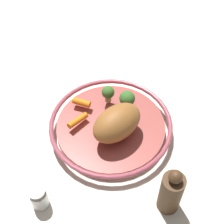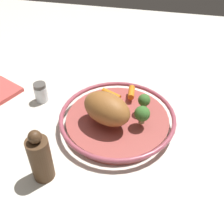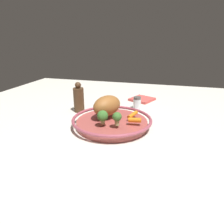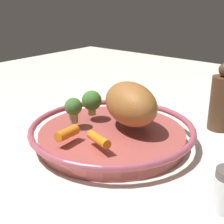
# 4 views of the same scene
# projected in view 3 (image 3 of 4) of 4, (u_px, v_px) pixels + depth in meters

# --- Properties ---
(ground_plane) EXTENTS (1.85, 1.85, 0.00)m
(ground_plane) POSITION_uv_depth(u_px,v_px,m) (112.00, 127.00, 0.91)
(ground_plane) COLOR silver
(serving_bowl) EXTENTS (0.35, 0.35, 0.04)m
(serving_bowl) POSITION_uv_depth(u_px,v_px,m) (112.00, 122.00, 0.90)
(serving_bowl) COLOR #A84C47
(serving_bowl) RESTS_ON ground_plane
(roast_chicken_piece) EXTENTS (0.17, 0.14, 0.09)m
(roast_chicken_piece) POSITION_uv_depth(u_px,v_px,m) (107.00, 106.00, 0.91)
(roast_chicken_piece) COLOR #995E2C
(roast_chicken_piece) RESTS_ON serving_bowl
(baby_carrot_near_rim) EXTENTS (0.02, 0.05, 0.02)m
(baby_carrot_near_rim) POSITION_uv_depth(u_px,v_px,m) (135.00, 120.00, 0.84)
(baby_carrot_near_rim) COLOR orange
(baby_carrot_near_rim) RESTS_ON serving_bowl
(baby_carrot_back) EXTENTS (0.07, 0.04, 0.02)m
(baby_carrot_back) POSITION_uv_depth(u_px,v_px,m) (133.00, 115.00, 0.90)
(baby_carrot_back) COLOR orange
(baby_carrot_back) RESTS_ON serving_bowl
(broccoli_floret_mid) EXTENTS (0.04, 0.04, 0.06)m
(broccoli_floret_mid) POSITION_uv_depth(u_px,v_px,m) (103.00, 116.00, 0.82)
(broccoli_floret_mid) COLOR tan
(broccoli_floret_mid) RESTS_ON serving_bowl
(broccoli_floret_large) EXTENTS (0.04, 0.04, 0.05)m
(broccoli_floret_large) POSITION_uv_depth(u_px,v_px,m) (117.00, 117.00, 0.81)
(broccoli_floret_large) COLOR tan
(broccoli_floret_large) RESTS_ON serving_bowl
(salt_shaker) EXTENTS (0.04, 0.04, 0.07)m
(salt_shaker) POSITION_uv_depth(u_px,v_px,m) (137.00, 103.00, 1.12)
(salt_shaker) COLOR silver
(salt_shaker) RESTS_ON ground_plane
(pepper_mill) EXTENTS (0.05, 0.05, 0.16)m
(pepper_mill) POSITION_uv_depth(u_px,v_px,m) (79.00, 99.00, 1.07)
(pepper_mill) COLOR #4C331E
(pepper_mill) RESTS_ON ground_plane
(dish_towel) EXTENTS (0.17, 0.16, 0.01)m
(dish_towel) POSITION_uv_depth(u_px,v_px,m) (142.00, 99.00, 1.28)
(dish_towel) COLOR #D14C47
(dish_towel) RESTS_ON ground_plane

